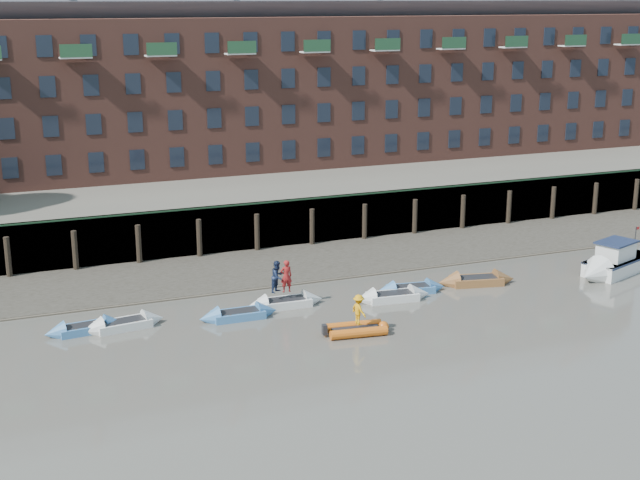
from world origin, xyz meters
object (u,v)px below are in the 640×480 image
rowboat_6 (476,281)px  person_rower_b (278,277)px  rowboat_1 (123,324)px  rowboat_4 (393,297)px  rib_tender (358,329)px  rowboat_2 (238,315)px  person_rib_crew (359,310)px  rowboat_0 (85,328)px  rowboat_3 (285,303)px  person_rower_a (286,276)px  rowboat_5 (411,289)px  motor_launch (609,265)px

rowboat_6 → person_rower_b: person_rower_b is taller
rowboat_1 → rowboat_4: (15.03, -1.20, 0.00)m
rowboat_1 → rib_tender: rowboat_1 is taller
rowboat_6 → person_rower_b: bearing=-171.4°
rowboat_2 → person_rib_crew: 6.85m
rowboat_0 → rowboat_1: 1.93m
rowboat_3 → person_rib_crew: bearing=-66.8°
rowboat_3 → person_rib_crew: person_rib_crew is taller
rowboat_1 → person_rib_crew: size_ratio=2.83×
person_rower_a → rowboat_6: bearing=178.9°
rowboat_5 → rowboat_6: (4.37, -0.11, 0.03)m
rowboat_5 → motor_launch: bearing=0.4°
rowboat_5 → rib_tender: rowboat_5 is taller
rowboat_6 → rowboat_5: bearing=-169.7°
rowboat_1 → person_rower_a: size_ratio=2.44×
rowboat_2 → motor_launch: motor_launch is taller
person_rib_crew → rowboat_3: bearing=9.2°
rowboat_4 → rib_tender: size_ratio=1.37×
rowboat_0 → rib_tender: rowboat_0 is taller
rowboat_6 → person_rower_b: (-12.40, 0.67, 1.52)m
rowboat_3 → rowboat_6: size_ratio=0.91×
rowboat_0 → rowboat_6: size_ratio=0.86×
rowboat_4 → person_rib_crew: size_ratio=2.87×
rowboat_3 → rowboat_1: bearing=-177.6°
rowboat_6 → person_rib_crew: bearing=-142.4°
rowboat_3 → rowboat_5: size_ratio=1.04×
rowboat_4 → rowboat_6: size_ratio=0.93×
rowboat_3 → rib_tender: bearing=-66.4°
person_rib_crew → rowboat_5: bearing=-60.6°
rowboat_3 → person_rib_crew: size_ratio=2.80×
motor_launch → rowboat_4: bearing=-23.7°
rowboat_1 → person_rower_b: (8.61, 0.22, 1.54)m
person_rower_a → rowboat_5: bearing=178.3°
rowboat_0 → rowboat_4: size_ratio=0.92×
rowboat_1 → rib_tender: size_ratio=1.35×
rowboat_2 → rib_tender: bearing=-39.9°
rowboat_0 → rowboat_3: 10.91m
person_rower_b → person_rib_crew: (2.48, -5.49, -0.44)m
rowboat_1 → rowboat_5: (16.64, -0.34, -0.01)m
rowboat_1 → rowboat_2: (6.01, -0.80, -0.00)m
rowboat_1 → person_rower_a: person_rower_a is taller
rowboat_2 → person_rower_a: (3.05, 0.86, 1.56)m
person_rower_a → person_rib_crew: bearing=112.2°
rowboat_3 → rowboat_6: bearing=-0.7°
rowboat_2 → person_rower_a: size_ratio=2.35×
rowboat_3 → rib_tender: size_ratio=1.33×
rowboat_3 → rowboat_4: size_ratio=0.97×
rowboat_1 → rowboat_4: size_ratio=0.99×
rib_tender → motor_launch: bearing=17.0°
rowboat_2 → rowboat_4: 9.03m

